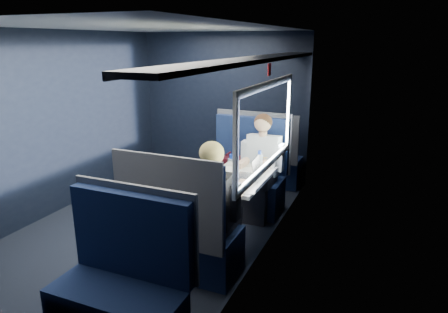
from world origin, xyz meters
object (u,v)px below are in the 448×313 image
at_px(seat_bay_near, 245,177).
at_px(seat_row_back, 122,290).
at_px(bottle_small, 259,162).
at_px(table, 235,183).
at_px(cup, 273,165).
at_px(seat_bay_far, 183,235).
at_px(woman, 214,201).
at_px(man, 261,162).
at_px(laptop, 251,173).
at_px(seat_row_front, 267,160).

bearing_deg(seat_bay_near, seat_row_back, -89.77).
relative_size(seat_bay_near, bottle_small, 5.22).
bearing_deg(bottle_small, seat_row_back, -99.98).
xyz_separation_m(table, cup, (0.30, 0.44, 0.12)).
distance_m(seat_row_back, bottle_small, 2.15).
xyz_separation_m(seat_bay_far, woman, (0.25, 0.17, 0.31)).
height_order(seat_row_back, man, man).
relative_size(table, cup, 12.17).
relative_size(seat_bay_near, woman, 0.95).
relative_size(man, laptop, 4.03).
distance_m(seat_row_back, man, 2.53).
bearing_deg(cup, seat_row_front, 109.49).
bearing_deg(cup, seat_bay_far, -110.05).
xyz_separation_m(seat_bay_far, seat_row_back, (0.00, -0.92, -0.00)).
relative_size(seat_bay_far, seat_row_front, 1.09).
bearing_deg(man, woman, -90.00).
distance_m(seat_row_back, laptop, 1.87).
bearing_deg(man, seat_bay_near, 146.34).
bearing_deg(cup, man, 131.64).
height_order(table, woman, woman).
bearing_deg(table, man, 84.48).
distance_m(laptop, bottle_small, 0.29).
bearing_deg(laptop, cup, 75.96).
bearing_deg(bottle_small, man, 105.44).
height_order(table, seat_row_back, seat_row_back).
relative_size(laptop, cup, 4.00).
bearing_deg(table, seat_row_back, -95.80).
height_order(seat_row_back, bottle_small, seat_row_back).
bearing_deg(table, laptop, -1.58).
bearing_deg(man, seat_bay_far, -99.03).
xyz_separation_m(bottle_small, cup, (0.11, 0.16, -0.07)).
bearing_deg(seat_row_back, table, 84.20).
height_order(woman, bottle_small, woman).
bearing_deg(table, seat_bay_far, -101.78).
height_order(seat_row_front, bottle_small, seat_row_front).
distance_m(table, cup, 0.54).
relative_size(seat_row_back, woman, 0.88).
relative_size(seat_bay_far, woman, 0.95).
bearing_deg(seat_bay_far, seat_bay_near, 90.35).
height_order(seat_bay_far, man, man).
bearing_deg(seat_row_front, woman, -84.30).
distance_m(table, seat_bay_far, 0.93).
height_order(bottle_small, cup, bottle_small).
bearing_deg(seat_row_back, bottle_small, 80.02).
bearing_deg(bottle_small, seat_row_front, 103.56).
height_order(woman, cup, woman).
relative_size(seat_row_back, laptop, 3.53).
distance_m(table, bottle_small, 0.38).
xyz_separation_m(table, laptop, (0.19, -0.01, 0.14)).
distance_m(man, woman, 1.41).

